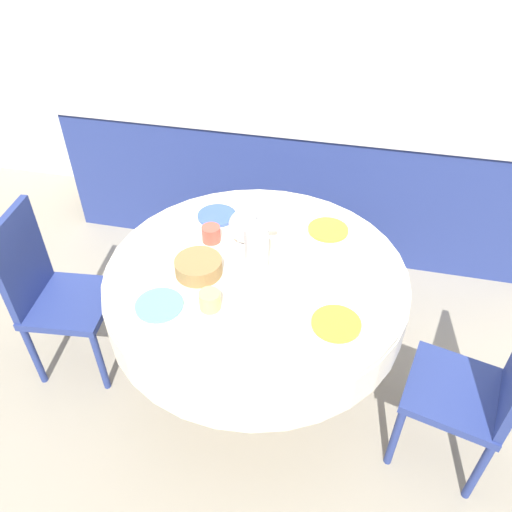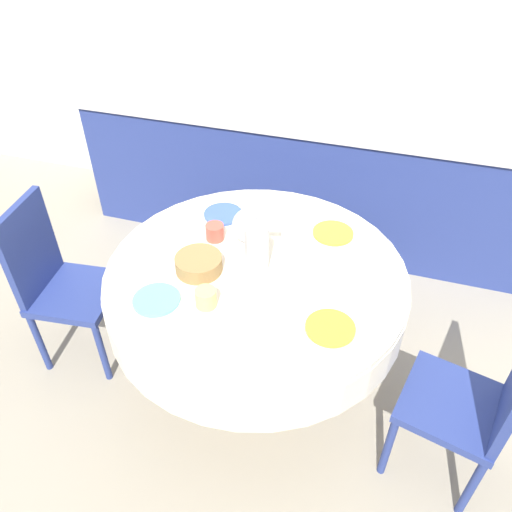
{
  "view_description": "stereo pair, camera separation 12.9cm",
  "coord_description": "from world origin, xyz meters",
  "px_view_note": "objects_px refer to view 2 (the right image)",
  "views": [
    {
      "loc": [
        0.39,
        -1.67,
        2.24
      ],
      "look_at": [
        0.0,
        0.0,
        0.83
      ],
      "focal_mm": 35.0,
      "sensor_mm": 36.0,
      "label": 1
    },
    {
      "loc": [
        0.51,
        -1.63,
        2.24
      ],
      "look_at": [
        0.0,
        0.0,
        0.83
      ],
      "focal_mm": 35.0,
      "sensor_mm": 36.0,
      "label": 2
    }
  ],
  "objects_px": {
    "teapot": "(250,226)",
    "chair_left": "(478,400)",
    "chair_right": "(58,279)",
    "coffee_carafe": "(256,244)"
  },
  "relations": [
    {
      "from": "chair_left",
      "to": "teapot",
      "type": "height_order",
      "value": "teapot"
    },
    {
      "from": "coffee_carafe",
      "to": "teapot",
      "type": "height_order",
      "value": "coffee_carafe"
    },
    {
      "from": "chair_left",
      "to": "chair_right",
      "type": "bearing_deg",
      "value": 100.05
    },
    {
      "from": "chair_right",
      "to": "teapot",
      "type": "xyz_separation_m",
      "value": [
        0.94,
        0.31,
        0.33
      ]
    },
    {
      "from": "coffee_carafe",
      "to": "teapot",
      "type": "distance_m",
      "value": 0.21
    },
    {
      "from": "chair_right",
      "to": "coffee_carafe",
      "type": "bearing_deg",
      "value": 90.6
    },
    {
      "from": "coffee_carafe",
      "to": "chair_left",
      "type": "bearing_deg",
      "value": -14.14
    },
    {
      "from": "chair_right",
      "to": "chair_left",
      "type": "bearing_deg",
      "value": 79.95
    },
    {
      "from": "teapot",
      "to": "chair_left",
      "type": "bearing_deg",
      "value": -21.6
    },
    {
      "from": "chair_left",
      "to": "teapot",
      "type": "relative_size",
      "value": 4.14
    }
  ]
}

